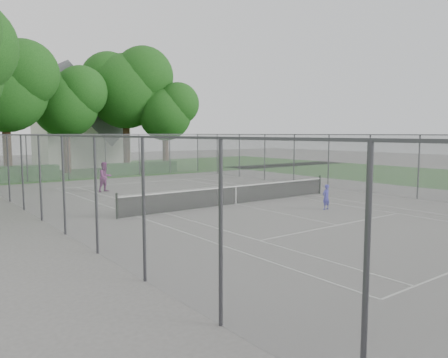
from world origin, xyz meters
TOP-DOWN VIEW (x-y plane):
  - ground at (0.00, 0.00)m, footprint 120.00×120.00m
  - grass_far at (0.00, 26.00)m, footprint 60.00×20.00m
  - grass_right at (22.00, 0.00)m, footprint 16.00×40.00m
  - court_markings at (0.00, 0.00)m, footprint 11.03×23.83m
  - tennis_net at (0.00, 0.00)m, footprint 12.87×0.10m
  - perimeter_fence at (0.00, 0.00)m, footprint 18.08×34.08m
  - tree_far_left at (-6.41, 20.93)m, footprint 7.57×6.91m
  - tree_far_midleft at (-1.11, 22.94)m, footprint 6.68×6.09m
  - tree_far_midright at (4.98, 23.53)m, footprint 8.41×7.67m
  - tree_far_right at (7.85, 20.85)m, footprint 5.95×5.43m
  - hedge_left at (-5.79, 18.13)m, footprint 4.48×1.34m
  - hedge_mid at (1.99, 18.53)m, footprint 3.13×0.89m
  - hedge_right at (5.64, 18.59)m, footprint 3.32×1.22m
  - house at (2.47, 29.98)m, footprint 8.61×6.67m
  - girl_player at (2.42, -3.77)m, footprint 0.44×0.29m
  - woman_player at (-3.47, 8.51)m, footprint 1.05×0.91m

SIDE VIEW (x-z plane):
  - ground at x=0.00m, z-range 0.00..0.00m
  - grass_far at x=0.00m, z-range 0.00..0.00m
  - grass_right at x=22.00m, z-range 0.00..0.00m
  - court_markings at x=0.00m, z-range 0.00..0.01m
  - hedge_mid at x=1.99m, z-range 0.00..0.98m
  - hedge_right at x=5.64m, z-range 0.00..1.00m
  - tennis_net at x=0.00m, z-range -0.04..1.06m
  - hedge_left at x=-5.79m, z-range 0.00..1.12m
  - girl_player at x=2.42m, z-range 0.00..1.19m
  - woman_player at x=-3.47m, z-range 0.00..1.83m
  - perimeter_fence at x=0.00m, z-range 0.05..3.57m
  - house at x=2.47m, z-range -1.05..9.67m
  - tree_far_right at x=7.85m, z-range 1.59..10.14m
  - tree_far_midleft at x=-1.11m, z-range 1.79..11.39m
  - tree_far_left at x=-6.41m, z-range 2.04..12.92m
  - tree_far_midright at x=4.98m, z-range 2.26..14.35m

